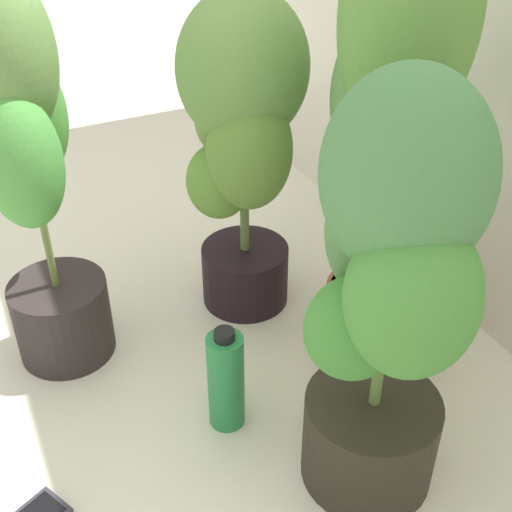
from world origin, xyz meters
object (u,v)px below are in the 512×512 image
object	(u,v)px
potted_plant_back_right	(389,286)
nutrient_bottle	(226,380)
potted_plant_back_left	(242,129)
potted_plant_back_center	(393,112)
potted_plant_front_left	(31,168)

from	to	relation	value
potted_plant_back_right	nutrient_bottle	size ratio (longest dim) A/B	3.29
potted_plant_back_left	potted_plant_back_center	bearing A→B (deg)	28.89
potted_plant_back_left	potted_plant_back_right	bearing A→B (deg)	-2.26
potted_plant_front_left	potted_plant_back_left	xyz separation A→B (m)	(0.01, 0.47, -0.00)
potted_plant_front_left	potted_plant_back_center	xyz separation A→B (m)	(0.32, 0.64, 0.13)
potted_plant_front_left	potted_plant_back_right	world-z (taller)	potted_plant_front_left
potted_plant_back_right	potted_plant_back_center	world-z (taller)	potted_plant_back_center
potted_plant_back_left	potted_plant_back_right	distance (m)	0.61
potted_plant_back_right	nutrient_bottle	bearing A→B (deg)	-142.08
potted_plant_back_right	potted_plant_front_left	bearing A→B (deg)	-144.38
potted_plant_front_left	nutrient_bottle	size ratio (longest dim) A/B	3.53
potted_plant_front_left	potted_plant_back_left	size ratio (longest dim) A/B	1.11
potted_plant_back_center	potted_plant_back_left	bearing A→B (deg)	-151.11
potted_plant_back_left	potted_plant_back_center	distance (m)	0.38
potted_plant_back_center	nutrient_bottle	bearing A→B (deg)	-81.64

